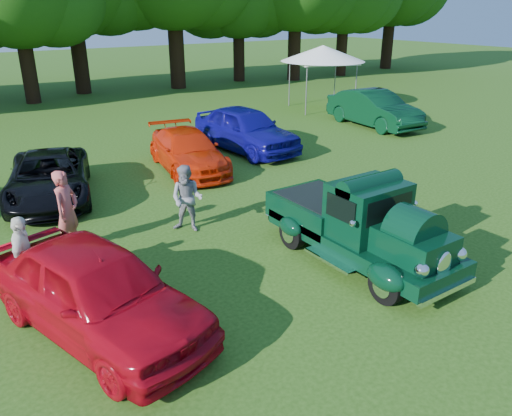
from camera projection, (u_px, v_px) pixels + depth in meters
ground at (308, 294)px, 9.20m from camera, size 120.00×120.00×0.00m
hero_pickup at (359, 226)px, 10.20m from camera, size 2.07×4.45×1.74m
red_convertible at (97, 291)px, 7.90m from camera, size 2.92×4.71×1.50m
back_car_black at (49, 177)px, 13.52m from camera, size 3.25×4.90×1.25m
back_car_orange at (188, 151)px, 15.97m from camera, size 2.47×4.56×1.26m
back_car_blue at (246, 129)px, 18.07m from camera, size 2.19×4.80×1.60m
back_car_green at (374, 109)px, 21.77m from camera, size 2.03×4.83×1.55m
spectator_pink at (67, 211)px, 10.57m from camera, size 0.78×0.75×1.79m
spectator_grey at (187, 199)px, 11.52m from camera, size 0.97×0.98×1.59m
spectator_white at (24, 256)px, 8.94m from camera, size 0.71×0.97×1.53m
canopy_tent at (323, 54)px, 24.76m from camera, size 5.36×5.36×3.14m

